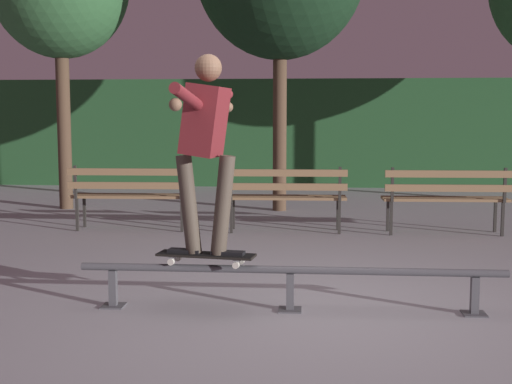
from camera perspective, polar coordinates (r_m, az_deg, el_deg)
ground_plane at (r=5.48m, az=2.87°, el=-9.81°), size 90.00×90.00×0.00m
hedge_backdrop at (r=15.23m, az=3.99°, el=4.98°), size 24.00×1.20×2.32m
grind_rail at (r=5.39m, az=2.88°, el=-7.14°), size 3.35×0.18×0.36m
skateboard at (r=5.41m, az=-4.20°, el=-5.34°), size 0.80×0.32×0.09m
skateboarder at (r=5.30m, az=-4.26°, el=4.62°), size 0.63×1.39×1.56m
park_bench_leftmost at (r=9.22m, az=-10.50°, el=0.10°), size 1.61×0.45×0.88m
park_bench_left_center at (r=8.91m, az=2.47°, el=-0.01°), size 1.61×0.45×0.88m
park_bench_right_center at (r=9.07m, az=15.64°, el=-0.13°), size 1.61×0.45×0.88m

